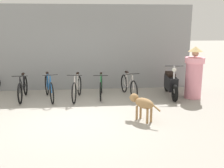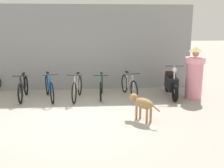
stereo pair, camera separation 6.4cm
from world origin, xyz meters
The scene contains 10 objects.
ground_plane centered at (0.00, 0.00, 0.00)m, with size 60.00×60.00×0.00m, color #9E998E.
shop_wall_back centered at (0.00, 3.25, 1.51)m, with size 8.24×0.20×3.02m.
bicycle_0 centered at (-1.74, 2.01, 0.34)m, with size 0.46×1.68×0.83m.
bicycle_1 centered at (-0.90, 1.92, 0.36)m, with size 0.60×1.67×0.87m.
bicycle_2 centered at (-0.02, 1.85, 0.35)m, with size 0.46×1.61×0.85m.
bicycle_3 centered at (0.76, 2.06, 0.33)m, with size 0.46×1.63×0.80m.
bicycle_4 centered at (1.68, 2.06, 0.34)m, with size 0.46×1.62×0.83m.
motorcycle centered at (3.06, 1.91, 0.42)m, with size 0.58×1.79×1.09m.
stray_dog centered at (1.66, -0.19, 0.44)m, with size 0.68×0.84×0.64m.
person_in_robes centered at (3.72, 1.66, 0.83)m, with size 0.83×0.83×1.67m.
Camera 1 is at (0.37, -6.30, 2.36)m, focal length 42.00 mm.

